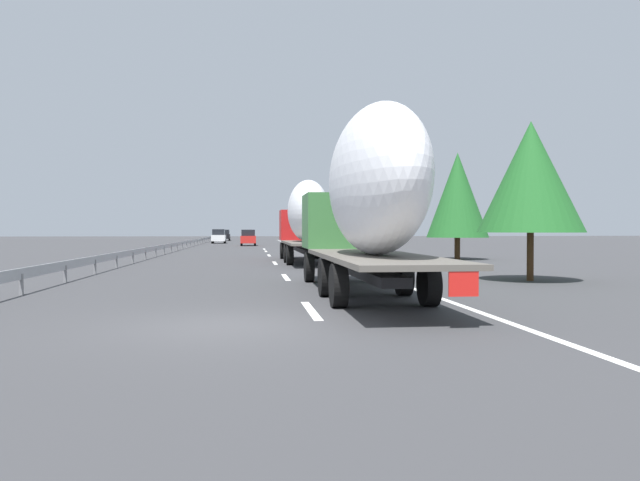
% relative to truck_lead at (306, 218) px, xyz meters
% --- Properties ---
extents(ground_plane, '(260.00, 260.00, 0.00)m').
position_rel_truck_lead_xyz_m(ground_plane, '(17.41, 3.60, -2.54)').
color(ground_plane, '#38383A').
extents(lane_stripe_0, '(3.20, 0.20, 0.01)m').
position_rel_truck_lead_xyz_m(lane_stripe_0, '(-20.59, 1.80, -2.54)').
color(lane_stripe_0, white).
rests_on(lane_stripe_0, ground_plane).
extents(lane_stripe_1, '(3.20, 0.20, 0.01)m').
position_rel_truck_lead_xyz_m(lane_stripe_1, '(-10.87, 1.80, -2.54)').
color(lane_stripe_1, white).
rests_on(lane_stripe_1, ground_plane).
extents(lane_stripe_2, '(3.20, 0.20, 0.01)m').
position_rel_truck_lead_xyz_m(lane_stripe_2, '(-0.69, 1.80, -2.54)').
color(lane_stripe_2, white).
rests_on(lane_stripe_2, ground_plane).
extents(lane_stripe_3, '(3.20, 0.20, 0.01)m').
position_rel_truck_lead_xyz_m(lane_stripe_3, '(9.55, 1.80, -2.54)').
color(lane_stripe_3, white).
rests_on(lane_stripe_3, ground_plane).
extents(lane_stripe_4, '(3.20, 0.20, 0.01)m').
position_rel_truck_lead_xyz_m(lane_stripe_4, '(18.05, 1.80, -2.54)').
color(lane_stripe_4, white).
rests_on(lane_stripe_4, ground_plane).
extents(lane_stripe_5, '(3.20, 0.20, 0.01)m').
position_rel_truck_lead_xyz_m(lane_stripe_5, '(24.17, 1.80, -2.54)').
color(lane_stripe_5, white).
rests_on(lane_stripe_5, ground_plane).
extents(edge_line_right, '(110.00, 0.20, 0.01)m').
position_rel_truck_lead_xyz_m(edge_line_right, '(22.41, -1.90, -2.54)').
color(edge_line_right, white).
rests_on(edge_line_right, ground_plane).
extents(truck_lead, '(12.90, 2.55, 4.58)m').
position_rel_truck_lead_xyz_m(truck_lead, '(0.00, 0.00, 0.00)').
color(truck_lead, '#B21919').
rests_on(truck_lead, ground_plane).
extents(truck_trailing, '(13.13, 2.55, 4.98)m').
position_rel_truck_lead_xyz_m(truck_trailing, '(-18.07, 0.00, 0.21)').
color(truck_trailing, '#387038').
rests_on(truck_trailing, ground_plane).
extents(car_red_compact, '(4.15, 1.79, 1.88)m').
position_rel_truck_lead_xyz_m(car_red_compact, '(37.17, 3.36, -1.60)').
color(car_red_compact, red).
rests_on(car_red_compact, ground_plane).
extents(car_white_van, '(4.14, 1.87, 1.95)m').
position_rel_truck_lead_xyz_m(car_white_van, '(50.38, 7.44, -1.57)').
color(car_white_van, white).
rests_on(car_white_van, ground_plane).
extents(car_black_suv, '(4.37, 1.77, 1.91)m').
position_rel_truck_lead_xyz_m(car_black_suv, '(71.65, 7.46, -1.59)').
color(car_black_suv, black).
rests_on(car_black_suv, ground_plane).
extents(road_sign, '(0.10, 0.90, 3.30)m').
position_rel_truck_lead_xyz_m(road_sign, '(17.67, -3.10, -0.26)').
color(road_sign, gray).
rests_on(road_sign, ground_plane).
extents(tree_0, '(2.74, 2.74, 6.90)m').
position_rel_truck_lead_xyz_m(tree_0, '(51.68, -6.14, 1.57)').
color(tree_0, '#472D19').
rests_on(tree_0, ground_plane).
extents(tree_1, '(3.77, 3.77, 5.76)m').
position_rel_truck_lead_xyz_m(tree_1, '(-13.48, -6.88, 1.21)').
color(tree_1, '#472D19').
rests_on(tree_1, ground_plane).
extents(tree_2, '(3.86, 3.86, 6.69)m').
position_rel_truck_lead_xyz_m(tree_2, '(2.35, -9.75, 1.48)').
color(tree_2, '#472D19').
rests_on(tree_2, ground_plane).
extents(guardrail_median, '(94.00, 0.10, 0.76)m').
position_rel_truck_lead_xyz_m(guardrail_median, '(20.41, 9.60, -1.96)').
color(guardrail_median, '#9EA0A5').
rests_on(guardrail_median, ground_plane).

